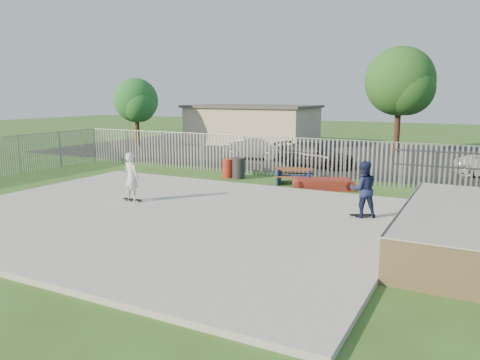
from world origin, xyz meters
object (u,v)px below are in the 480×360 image
at_px(trash_bin_grey, 239,168).
at_px(tree_mid, 400,82).
at_px(skater_navy, 363,189).
at_px(car_dark, 315,155).
at_px(skater_white, 131,177).
at_px(car_silver, 255,149).
at_px(trash_bin_red, 228,168).
at_px(picnic_table, 294,176).
at_px(funbox, 323,184).
at_px(tree_left, 136,101).

bearing_deg(trash_bin_grey, tree_mid, 70.75).
relative_size(tree_mid, skater_navy, 4.02).
xyz_separation_m(trash_bin_grey, car_dark, (2.11, 5.35, 0.18)).
height_order(car_dark, skater_white, skater_white).
bearing_deg(trash_bin_grey, car_silver, 109.02).
bearing_deg(trash_bin_red, picnic_table, -0.96).
height_order(car_silver, skater_navy, skater_navy).
bearing_deg(funbox, tree_left, 127.02).
xyz_separation_m(skater_navy, skater_white, (-8.14, -1.68, 0.00)).
bearing_deg(car_dark, trash_bin_grey, 168.14).
xyz_separation_m(funbox, car_silver, (-6.76, 7.18, 0.45)).
height_order(trash_bin_red, skater_white, skater_white).
bearing_deg(picnic_table, funbox, -33.95).
bearing_deg(tree_mid, skater_navy, -83.67).
xyz_separation_m(tree_left, tree_mid, (19.17, 5.07, 1.36)).
bearing_deg(car_dark, trash_bin_red, 162.95).
height_order(car_silver, skater_white, skater_white).
height_order(trash_bin_red, car_dark, car_dark).
bearing_deg(picnic_table, skater_white, -134.51).
bearing_deg(car_silver, trash_bin_grey, -168.29).
distance_m(picnic_table, car_dark, 5.49).
relative_size(picnic_table, car_dark, 0.43).
xyz_separation_m(tree_mid, skater_navy, (2.18, -19.62, -3.89)).
bearing_deg(skater_white, tree_mid, -98.29).
bearing_deg(skater_white, tree_left, -43.51).
relative_size(picnic_table, trash_bin_grey, 1.95).
distance_m(skater_navy, skater_white, 8.31).
height_order(picnic_table, trash_bin_grey, trash_bin_grey).
height_order(funbox, tree_left, tree_left).
xyz_separation_m(car_silver, skater_navy, (9.50, -11.70, 0.39)).
xyz_separation_m(tree_left, skater_navy, (21.34, -14.55, -2.53)).
bearing_deg(tree_left, tree_mid, 14.83).
xyz_separation_m(picnic_table, skater_white, (-3.84, -6.74, 0.70)).
bearing_deg(tree_mid, skater_white, -105.64).
xyz_separation_m(picnic_table, tree_left, (-17.05, 9.49, 3.23)).
distance_m(car_silver, tree_left, 12.53).
distance_m(car_silver, skater_white, 13.45).
distance_m(trash_bin_grey, tree_left, 17.24).
relative_size(funbox, tree_left, 0.46).
distance_m(trash_bin_red, car_dark, 6.00).
relative_size(trash_bin_grey, tree_mid, 0.14).
bearing_deg(picnic_table, car_dark, 83.85).
relative_size(car_silver, tree_mid, 0.54).
xyz_separation_m(picnic_table, car_silver, (-5.20, 6.64, 0.31)).
relative_size(trash_bin_red, tree_mid, 0.13).
bearing_deg(car_dark, tree_left, 85.61).
relative_size(picnic_table, trash_bin_red, 2.17).
distance_m(funbox, skater_navy, 5.36).
bearing_deg(skater_white, car_silver, -76.84).
bearing_deg(funbox, picnic_table, 136.21).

